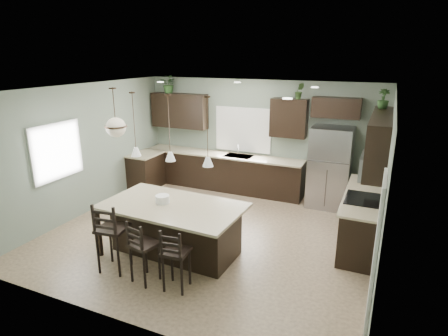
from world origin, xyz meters
TOP-DOWN VIEW (x-y plane):
  - ground at (0.00, 0.00)m, footprint 6.00×6.00m
  - pantry_door at (2.98, -1.55)m, footprint 0.04×0.82m
  - window_back at (-0.40, 2.73)m, footprint 1.35×0.02m
  - window_left at (-2.98, -0.80)m, footprint 0.02×1.10m
  - left_return_cabs at (-2.70, 1.70)m, footprint 0.60×0.90m
  - left_return_countertop at (-2.68, 1.70)m, footprint 0.66×0.96m
  - back_lower_cabs at (-0.85, 2.45)m, footprint 4.20×0.60m
  - back_countertop at (-0.85, 2.43)m, footprint 4.20×0.66m
  - sink_inset at (-0.40, 2.43)m, footprint 0.70×0.45m
  - faucet at (-0.40, 2.40)m, footprint 0.02×0.02m
  - back_upper_left at (-2.15, 2.58)m, footprint 1.55×0.34m
  - back_upper_right at (0.80, 2.58)m, footprint 0.85×0.34m
  - fridge_header at (1.85, 2.58)m, footprint 1.05×0.34m
  - right_lower_cabs at (2.70, 0.87)m, footprint 0.60×2.35m
  - right_countertop at (2.68, 0.87)m, footprint 0.66×2.35m
  - cooktop at (2.68, 0.60)m, footprint 0.58×0.75m
  - wall_oven_front at (2.40, 0.60)m, footprint 0.01×0.72m
  - right_upper_cabs at (2.83, 0.87)m, footprint 0.34×2.35m
  - microwave at (2.78, 0.60)m, footprint 0.40×0.75m
  - refrigerator at (1.85, 2.37)m, footprint 0.90×0.74m
  - kitchen_island at (-0.26, -0.95)m, footprint 2.45×1.46m
  - serving_dish at (-0.46, -0.94)m, footprint 0.24×0.24m
  - bar_stool_left at (-0.88, -1.77)m, footprint 0.50×0.50m
  - bar_stool_center at (-0.23, -1.84)m, footprint 0.46×0.46m
  - bar_stool_right at (0.31, -1.82)m, footprint 0.41×0.41m
  - pendant_left at (-0.96, -0.92)m, footprint 0.17×0.17m
  - pendant_center at (-0.26, -0.95)m, footprint 0.17×0.17m
  - pendant_right at (0.43, -0.98)m, footprint 0.17×0.17m
  - chandelier at (-1.79, -0.41)m, footprint 0.42×0.42m
  - plant_back_left at (-2.42, 2.55)m, footprint 0.42×0.37m
  - plant_back_right at (1.02, 2.55)m, footprint 0.24×0.21m
  - plant_right_wall at (2.80, 1.67)m, footprint 0.23×0.23m
  - room_shell at (0.00, 0.00)m, footprint 6.00×6.00m

SIDE VIEW (x-z plane):
  - ground at x=0.00m, z-range 0.00..0.00m
  - left_return_cabs at x=-2.70m, z-range 0.00..0.90m
  - back_lower_cabs at x=-0.85m, z-range 0.00..0.90m
  - right_lower_cabs at x=2.70m, z-range 0.00..0.90m
  - wall_oven_front at x=2.40m, z-range 0.15..0.75m
  - kitchen_island at x=-0.26m, z-range 0.00..0.92m
  - bar_stool_right at x=0.31m, z-range 0.00..1.01m
  - bar_stool_center at x=-0.23m, z-range 0.00..1.03m
  - bar_stool_left at x=-0.88m, z-range 0.00..1.20m
  - left_return_countertop at x=-2.68m, z-range 0.90..0.94m
  - back_countertop at x=-0.85m, z-range 0.90..0.94m
  - right_countertop at x=2.68m, z-range 0.90..0.94m
  - refrigerator at x=1.85m, z-range 0.00..1.85m
  - sink_inset at x=-0.40m, z-range 0.93..0.94m
  - cooktop at x=2.68m, z-range 0.93..0.95m
  - serving_dish at x=-0.46m, z-range 0.92..1.06m
  - pantry_door at x=2.98m, z-range 0.00..2.04m
  - faucet at x=-0.40m, z-range 0.94..1.22m
  - window_back at x=-0.40m, z-range 1.05..2.05m
  - window_left at x=-2.98m, z-range 1.05..2.05m
  - microwave at x=2.78m, z-range 1.35..1.75m
  - room_shell at x=0.00m, z-range -1.30..4.70m
  - back_upper_left at x=-2.15m, z-range 1.50..2.40m
  - back_upper_right at x=0.80m, z-range 1.50..2.40m
  - right_upper_cabs at x=2.83m, z-range 1.50..2.40m
  - fridge_header at x=1.85m, z-range 2.02..2.48m
  - pendant_left at x=-0.96m, z-range 1.70..2.80m
  - pendant_center at x=-0.26m, z-range 1.70..2.80m
  - pendant_right at x=0.43m, z-range 1.70..2.80m
  - chandelier at x=-1.79m, z-range 1.86..2.80m
  - plant_back_right at x=1.02m, z-range 2.40..2.77m
  - plant_right_wall at x=2.80m, z-range 2.40..2.77m
  - plant_back_left at x=-2.42m, z-range 2.40..2.87m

